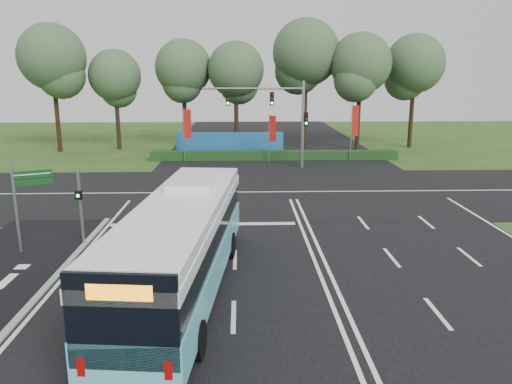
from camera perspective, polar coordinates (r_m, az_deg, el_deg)
ground at (r=21.21m, az=6.61°, el=-7.67°), size 120.00×120.00×0.00m
road_main at (r=21.21m, az=6.61°, el=-7.62°), size 20.00×120.00×0.04m
road_cross at (r=32.60m, az=3.58°, el=-0.01°), size 120.00×14.00×0.05m
kerb_strip at (r=19.52m, az=-23.25°, el=-10.47°), size 0.25×18.00×0.12m
city_bus at (r=17.49m, az=-8.41°, el=-5.98°), size 3.89×12.92×3.65m
pedestrian_signal at (r=23.57m, az=-19.44°, el=-1.40°), size 0.31×0.42×3.44m
street_sign at (r=23.38m, az=-25.04°, el=-0.19°), size 1.49×0.73×4.15m
banner_flag_left at (r=43.69m, az=-7.94°, el=7.33°), size 0.68×0.15×4.65m
banner_flag_mid at (r=43.09m, az=1.81°, el=6.95°), size 0.60×0.20×4.14m
banner_flag_right at (r=44.69m, az=11.14°, el=7.58°), size 0.69×0.31×4.96m
traffic_light_gantry at (r=40.30m, az=2.84°, el=9.27°), size 8.41×0.28×7.00m
hedge at (r=44.75m, az=2.10°, el=4.20°), size 22.00×1.20×0.80m
blue_hoarding at (r=47.02m, az=-2.99°, el=5.50°), size 10.00×0.30×2.20m
eucalyptus_row at (r=50.70m, az=-1.20°, el=14.55°), size 41.66×8.22×12.92m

